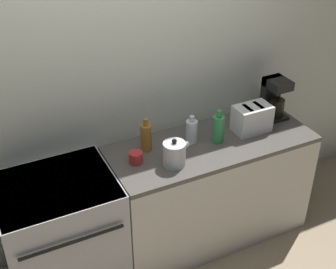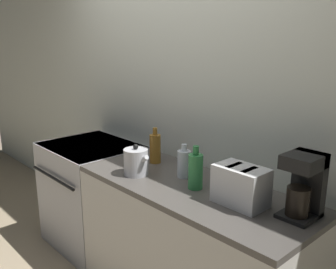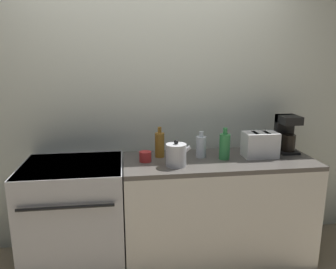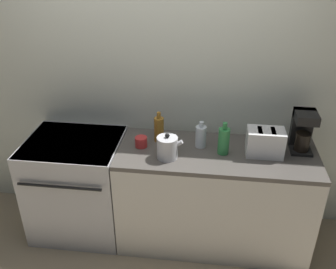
# 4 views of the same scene
# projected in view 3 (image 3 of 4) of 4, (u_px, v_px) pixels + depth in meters

# --- Properties ---
(wall_back) EXTENTS (8.00, 0.05, 2.60)m
(wall_back) POSITION_uv_depth(u_px,v_px,m) (147.00, 105.00, 2.93)
(wall_back) COLOR silver
(wall_back) RESTS_ON ground_plane
(stove) EXTENTS (0.79, 0.70, 0.90)m
(stove) POSITION_uv_depth(u_px,v_px,m) (75.00, 215.00, 2.67)
(stove) COLOR #B7B7BC
(stove) RESTS_ON ground_plane
(counter_block) EXTENTS (1.57, 0.63, 0.90)m
(counter_block) POSITION_uv_depth(u_px,v_px,m) (217.00, 209.00, 2.81)
(counter_block) COLOR silver
(counter_block) RESTS_ON ground_plane
(kettle) EXTENTS (0.20, 0.16, 0.21)m
(kettle) POSITION_uv_depth(u_px,v_px,m) (176.00, 155.00, 2.52)
(kettle) COLOR silver
(kettle) RESTS_ON counter_block
(toaster) EXTENTS (0.28, 0.18, 0.21)m
(toaster) POSITION_uv_depth(u_px,v_px,m) (260.00, 145.00, 2.74)
(toaster) COLOR white
(toaster) RESTS_ON counter_block
(coffee_maker) EXTENTS (0.16, 0.20, 0.33)m
(coffee_maker) POSITION_uv_depth(u_px,v_px,m) (286.00, 133.00, 2.88)
(coffee_maker) COLOR black
(coffee_maker) RESTS_ON counter_block
(bottle_clear) EXTENTS (0.09, 0.09, 0.22)m
(bottle_clear) POSITION_uv_depth(u_px,v_px,m) (201.00, 146.00, 2.74)
(bottle_clear) COLOR silver
(bottle_clear) RESTS_ON counter_block
(bottle_green) EXTENTS (0.09, 0.09, 0.26)m
(bottle_green) POSITION_uv_depth(u_px,v_px,m) (225.00, 146.00, 2.68)
(bottle_green) COLOR #338C47
(bottle_green) RESTS_ON counter_block
(bottle_amber) EXTENTS (0.08, 0.08, 0.26)m
(bottle_amber) POSITION_uv_depth(u_px,v_px,m) (160.00, 144.00, 2.74)
(bottle_amber) COLOR #9E6B23
(bottle_amber) RESTS_ON counter_block
(cup_red) EXTENTS (0.10, 0.10, 0.08)m
(cup_red) POSITION_uv_depth(u_px,v_px,m) (145.00, 157.00, 2.63)
(cup_red) COLOR red
(cup_red) RESTS_ON counter_block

